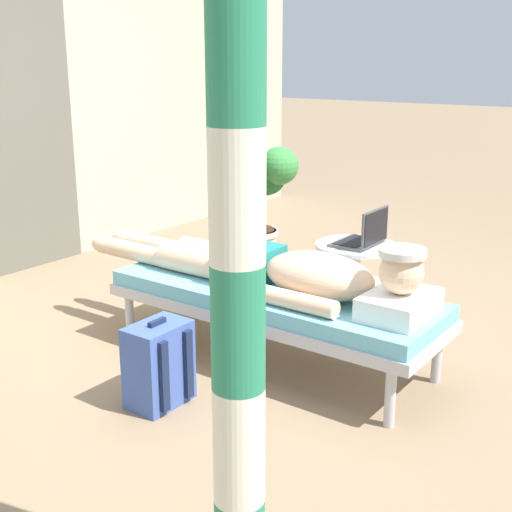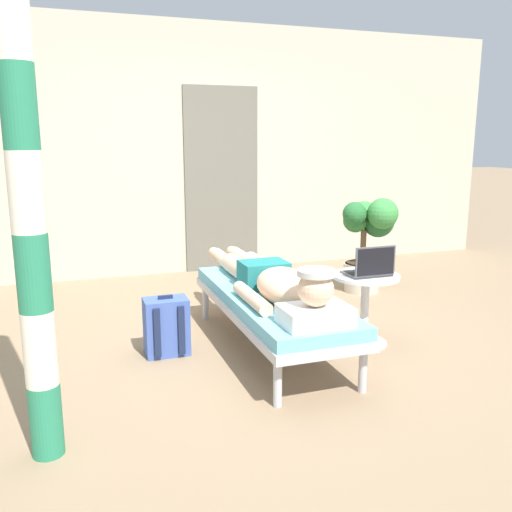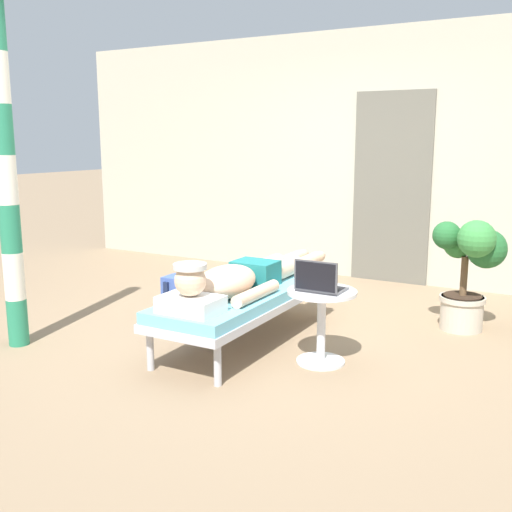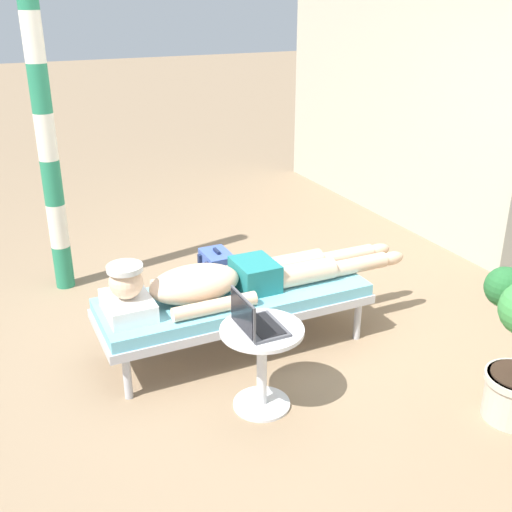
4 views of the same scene
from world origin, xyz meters
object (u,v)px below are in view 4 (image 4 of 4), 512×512
lounge_chair (235,301)px  laptop (254,321)px  side_table (262,354)px  porch_post (46,137)px  backpack (218,276)px  person_reclining (228,279)px

lounge_chair → laptop: 0.74m
side_table → porch_post: (-2.16, -0.78, 0.90)m
laptop → porch_post: porch_post is taller
laptop → backpack: bearing=166.3°
lounge_chair → porch_post: size_ratio=0.73×
person_reclining → laptop: (0.68, -0.13, 0.06)m
porch_post → laptop: bearing=18.6°
backpack → lounge_chair: bearing=-12.9°
side_table → laptop: bearing=-90.0°
person_reclining → side_table: person_reclining is taller
person_reclining → side_table: (0.68, -0.08, -0.16)m
side_table → laptop: 0.23m
lounge_chair → side_table: (0.68, -0.12, 0.01)m
laptop → backpack: 1.49m
backpack → porch_post: size_ratio=0.17×
side_table → porch_post: size_ratio=0.21×
person_reclining → backpack: 0.81m
person_reclining → laptop: size_ratio=7.00×
lounge_chair → side_table: bearing=-10.3°
backpack → side_table: bearing=-11.6°
lounge_chair → laptop: bearing=-14.4°
side_table → lounge_chair: bearing=169.7°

